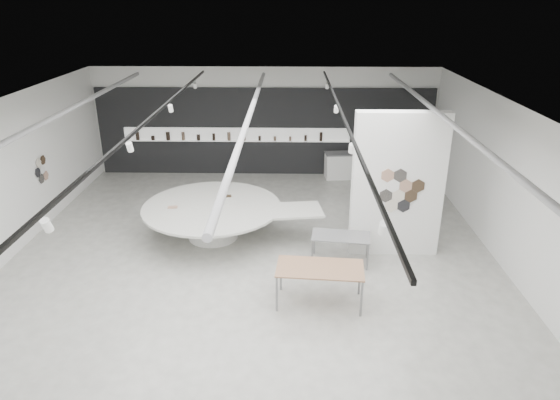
{
  "coord_description": "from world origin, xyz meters",
  "views": [
    {
      "loc": [
        0.89,
        -10.32,
        6.07
      ],
      "look_at": [
        0.65,
        1.2,
        1.31
      ],
      "focal_mm": 32.0,
      "sensor_mm": 36.0,
      "label": 1
    }
  ],
  "objects_px": {
    "kitchen_counter": "(347,165)",
    "sample_table_stone": "(341,238)",
    "sample_table_wood": "(320,270)",
    "display_island": "(215,217)",
    "partition_column": "(398,185)"
  },
  "relations": [
    {
      "from": "sample_table_stone",
      "to": "kitchen_counter",
      "type": "distance_m",
      "value": 6.16
    },
    {
      "from": "sample_table_wood",
      "to": "sample_table_stone",
      "type": "height_order",
      "value": "sample_table_wood"
    },
    {
      "from": "partition_column",
      "to": "sample_table_stone",
      "type": "height_order",
      "value": "partition_column"
    },
    {
      "from": "partition_column",
      "to": "display_island",
      "type": "height_order",
      "value": "partition_column"
    },
    {
      "from": "display_island",
      "to": "partition_column",
      "type": "bearing_deg",
      "value": -16.81
    },
    {
      "from": "partition_column",
      "to": "sample_table_wood",
      "type": "distance_m",
      "value": 3.2
    },
    {
      "from": "display_island",
      "to": "kitchen_counter",
      "type": "distance_m",
      "value": 6.29
    },
    {
      "from": "display_island",
      "to": "sample_table_wood",
      "type": "xyz_separation_m",
      "value": [
        2.61,
        -3.02,
        0.18
      ]
    },
    {
      "from": "sample_table_wood",
      "to": "sample_table_stone",
      "type": "relative_size",
      "value": 1.28
    },
    {
      "from": "sample_table_wood",
      "to": "display_island",
      "type": "bearing_deg",
      "value": 130.83
    },
    {
      "from": "display_island",
      "to": "sample_table_wood",
      "type": "distance_m",
      "value": 4.0
    },
    {
      "from": "sample_table_stone",
      "to": "kitchen_counter",
      "type": "xyz_separation_m",
      "value": [
        0.81,
        6.1,
        -0.19
      ]
    },
    {
      "from": "kitchen_counter",
      "to": "sample_table_stone",
      "type": "bearing_deg",
      "value": -103.63
    },
    {
      "from": "partition_column",
      "to": "kitchen_counter",
      "type": "xyz_separation_m",
      "value": [
        -0.56,
        5.54,
        -1.34
      ]
    },
    {
      "from": "partition_column",
      "to": "sample_table_wood",
      "type": "height_order",
      "value": "partition_column"
    }
  ]
}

